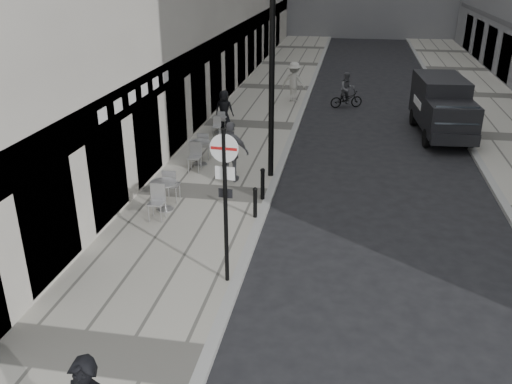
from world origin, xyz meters
The scene contains 13 objects.
sidewalk centered at (-2.00, 18.00, 0.06)m, with size 4.00×60.00×0.12m, color #A09C90.
sign_post centered at (-0.20, 5.52, 2.39)m, with size 0.61×0.11×3.54m.
lamppost centered at (-0.20, 12.07, 3.99)m, with size 0.31×0.31×6.97m.
bollard_near centered at (-0.15, 10.10, 0.58)m, with size 0.12×0.12×0.92m, color black.
bollard_far centered at (-0.15, 8.82, 0.54)m, with size 0.11×0.11×0.84m, color black.
panel_van centered at (5.99, 18.19, 1.30)m, with size 2.18×5.04×2.31m.
cyclist centered at (2.06, 22.12, 0.68)m, with size 1.71×1.10×1.75m.
pedestrian_a centered at (-1.38, 11.37, 1.11)m, with size 1.16×0.48×1.98m, color slate.
pedestrian_b centered at (-0.60, 22.51, 1.10)m, with size 1.27×0.73×1.97m, color #B3AFA5.
pedestrian_c centered at (-2.99, 17.23, 0.93)m, with size 0.79×0.52×1.62m, color black.
cafe_table_near centered at (-2.80, 8.86, 0.63)m, with size 0.78×1.77×1.01m.
cafe_table_mid centered at (-3.03, 16.52, 0.52)m, with size 0.62×1.40×0.80m.
cafe_table_far centered at (-2.80, 12.65, 0.62)m, with size 0.77×1.74×0.99m.
Camera 1 is at (2.26, -4.66, 6.78)m, focal length 38.00 mm.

